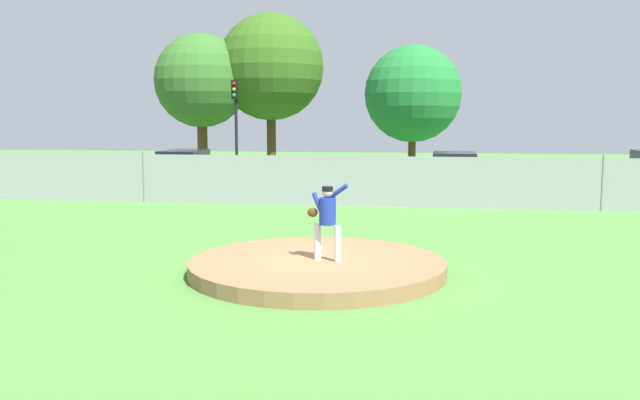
# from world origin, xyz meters

# --- Properties ---
(ground_plane) EXTENTS (80.00, 80.00, 0.00)m
(ground_plane) POSITION_xyz_m (0.00, 6.00, 0.00)
(ground_plane) COLOR #4C8438
(asphalt_strip) EXTENTS (44.00, 7.00, 0.01)m
(asphalt_strip) POSITION_xyz_m (0.00, 14.50, 0.00)
(asphalt_strip) COLOR #2B2B2D
(asphalt_strip) RESTS_ON ground_plane
(pitchers_mound) EXTENTS (4.98, 4.98, 0.28)m
(pitchers_mound) POSITION_xyz_m (0.00, 0.00, 0.14)
(pitchers_mound) COLOR olive
(pitchers_mound) RESTS_ON ground_plane
(pitcher_youth) EXTENTS (0.82, 0.32, 1.51)m
(pitcher_youth) POSITION_xyz_m (0.20, -0.06, 1.16)
(pitcher_youth) COLOR silver
(pitcher_youth) RESTS_ON pitchers_mound
(baseball) EXTENTS (0.07, 0.07, 0.07)m
(baseball) POSITION_xyz_m (-0.06, 0.92, 0.32)
(baseball) COLOR white
(baseball) RESTS_ON pitchers_mound
(chainlink_fence) EXTENTS (39.32, 0.07, 1.83)m
(chainlink_fence) POSITION_xyz_m (0.00, 10.00, 0.86)
(chainlink_fence) COLOR gray
(chainlink_fence) RESTS_ON ground_plane
(parked_car_white) EXTENTS (1.99, 4.43, 1.68)m
(parked_car_white) POSITION_xyz_m (3.34, 14.08, 0.80)
(parked_car_white) COLOR silver
(parked_car_white) RESTS_ON ground_plane
(parked_car_navy) EXTENTS (1.91, 4.69, 1.69)m
(parked_car_navy) POSITION_xyz_m (-7.82, 14.11, 0.81)
(parked_car_navy) COLOR #161E4C
(parked_car_navy) RESTS_ON ground_plane
(traffic_cone_orange) EXTENTS (0.40, 0.40, 0.55)m
(traffic_cone_orange) POSITION_xyz_m (-2.17, 16.71, 0.26)
(traffic_cone_orange) COLOR orange
(traffic_cone_orange) RESTS_ON asphalt_strip
(traffic_light_near) EXTENTS (0.28, 0.46, 4.82)m
(traffic_light_near) POSITION_xyz_m (-6.80, 18.53, 3.30)
(traffic_light_near) COLOR black
(traffic_light_near) RESTS_ON ground_plane
(tree_bushy_near) EXTENTS (5.06, 5.06, 7.57)m
(tree_bushy_near) POSITION_xyz_m (-9.80, 22.46, 5.01)
(tree_bushy_near) COLOR #4C331E
(tree_bushy_near) RESTS_ON ground_plane
(tree_leaning_west) EXTENTS (5.85, 5.85, 8.74)m
(tree_leaning_west) POSITION_xyz_m (-6.19, 23.61, 5.79)
(tree_leaning_west) COLOR #4C331E
(tree_leaning_west) RESTS_ON ground_plane
(tree_tall_centre) EXTENTS (5.00, 5.00, 6.77)m
(tree_tall_centre) POSITION_xyz_m (1.59, 22.35, 4.26)
(tree_tall_centre) COLOR #4C331E
(tree_tall_centre) RESTS_ON ground_plane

